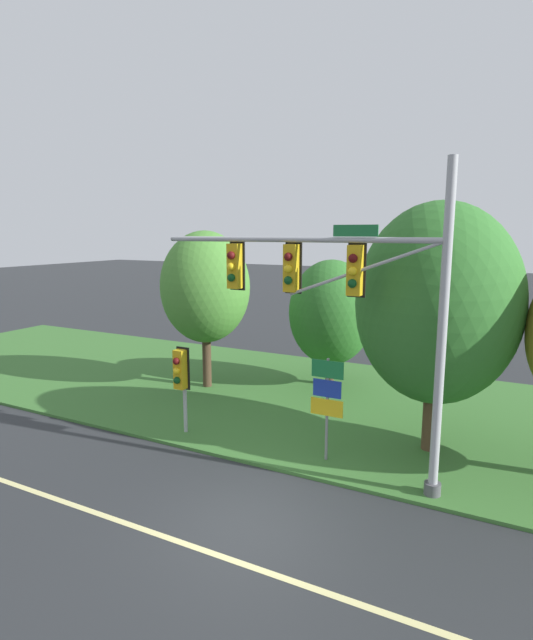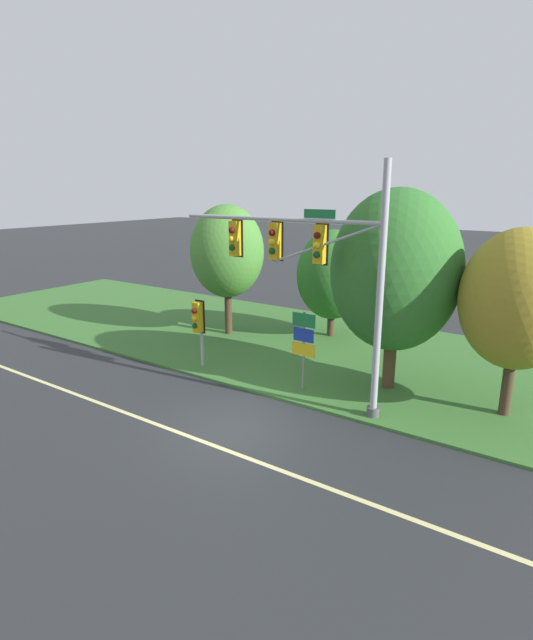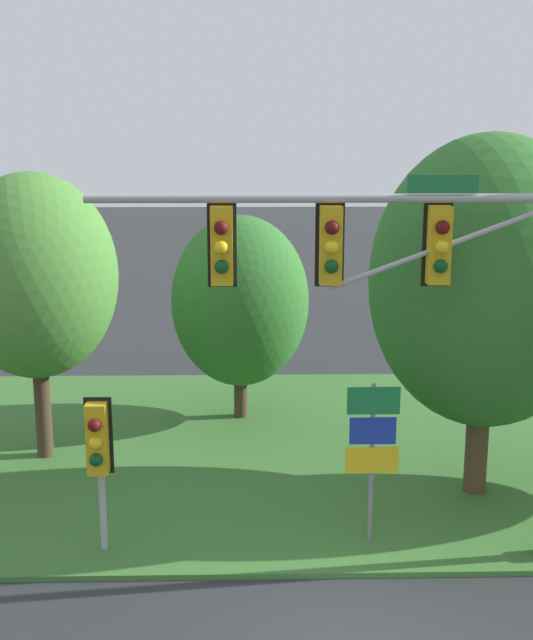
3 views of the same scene
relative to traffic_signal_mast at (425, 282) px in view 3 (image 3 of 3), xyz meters
The scene contains 7 objects.
grass_verge 7.20m from the traffic_signal_mast, 102.06° to the left, with size 48.00×11.50×0.10m, color #386B2D.
traffic_signal_mast is the anchor object (origin of this frame).
pedestrian_signal_near_kerb 6.00m from the traffic_signal_mast, behind, with size 0.46×0.55×2.76m.
route_sign_post 3.02m from the traffic_signal_mast, 137.78° to the left, with size 0.93×0.08×2.89m.
tree_nearest_road 8.78m from the traffic_signal_mast, 147.47° to the left, with size 3.56×3.56×6.32m.
tree_left_of_mast 8.04m from the traffic_signal_mast, 112.46° to the left, with size 3.44×3.44×5.17m.
tree_behind_signpost 3.21m from the traffic_signal_mast, 56.02° to the left, with size 4.51×4.51×7.10m.
Camera 3 is at (-1.65, -9.38, 7.00)m, focal length 45.00 mm.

